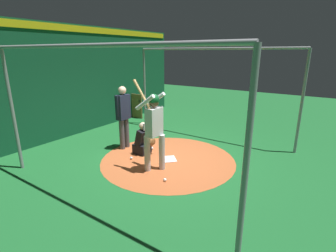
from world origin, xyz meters
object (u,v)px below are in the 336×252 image
at_px(bat_rack, 135,107).
at_px(baseball_0, 131,158).
at_px(baseball_1, 165,180).
at_px(catcher, 143,141).
at_px(baseball_2, 152,148).
at_px(umpire, 123,114).
at_px(home_plate, 168,159).
at_px(batter, 154,125).

distance_m(bat_rack, baseball_0, 4.63).
distance_m(baseball_0, baseball_1, 1.53).
relative_size(catcher, bat_rack, 0.89).
distance_m(baseball_0, baseball_2, 0.88).
relative_size(catcher, baseball_1, 12.62).
relative_size(catcher, baseball_2, 12.62).
height_order(umpire, bat_rack, umpire).
bearing_deg(baseball_0, bat_rack, 129.75).
xyz_separation_m(home_plate, catcher, (-0.83, -0.04, 0.35)).
bearing_deg(home_plate, bat_rack, 141.61).
height_order(catcher, bat_rack, bat_rack).
bearing_deg(bat_rack, baseball_0, -50.25).
xyz_separation_m(baseball_0, baseball_1, (1.45, -0.49, 0.00)).
distance_m(home_plate, catcher, 0.90).
bearing_deg(baseball_2, bat_rack, 138.26).
height_order(bat_rack, baseball_1, bat_rack).
bearing_deg(baseball_1, catcher, 145.22).
bearing_deg(home_plate, baseball_2, 157.36).
distance_m(catcher, umpire, 1.03).
bearing_deg(batter, catcher, 143.70).
xyz_separation_m(umpire, baseball_2, (0.78, 0.34, -1.02)).
height_order(baseball_0, baseball_1, same).
relative_size(batter, baseball_0, 29.88).
height_order(umpire, baseball_2, umpire).
bearing_deg(catcher, baseball_1, -34.78).
distance_m(umpire, baseball_1, 2.63).
bearing_deg(batter, baseball_1, -32.25).
height_order(catcher, baseball_0, catcher).
bearing_deg(umpire, baseball_1, -25.28).
relative_size(batter, catcher, 2.37).
relative_size(baseball_0, baseball_2, 1.00).
height_order(home_plate, batter, batter).
bearing_deg(baseball_1, baseball_2, 135.80).
height_order(batter, baseball_1, batter).
xyz_separation_m(umpire, baseball_1, (2.20, -1.04, -1.02)).
bearing_deg(catcher, umpire, 177.45).
bearing_deg(baseball_0, home_plate, 33.51).
xyz_separation_m(bat_rack, baseball_2, (2.99, -2.66, -0.45)).
bearing_deg(batter, baseball_0, 171.17).
distance_m(home_plate, batter, 1.34).
distance_m(batter, catcher, 1.36).
relative_size(batter, baseball_2, 29.88).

